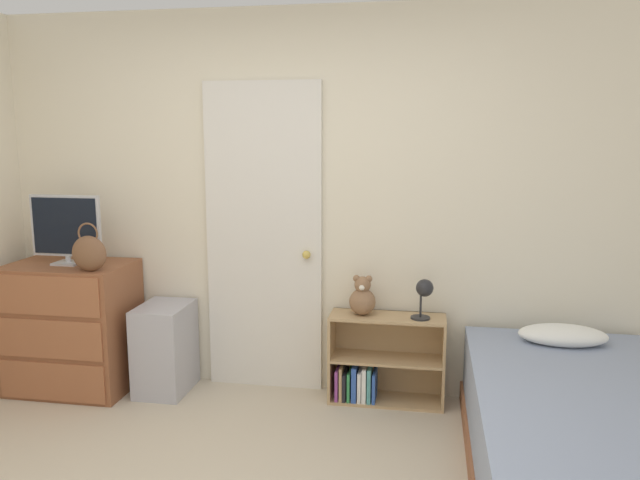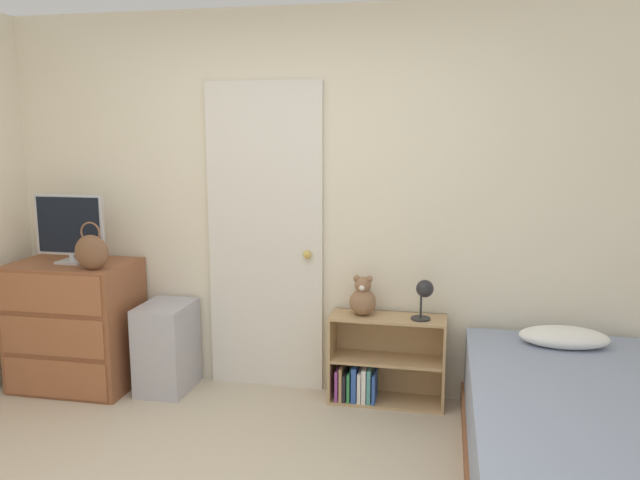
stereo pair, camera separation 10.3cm
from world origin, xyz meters
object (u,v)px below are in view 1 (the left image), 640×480
(tv, at_px, (66,228))
(teddy_bear, at_px, (362,298))
(storage_bin, at_px, (165,348))
(desk_lamp, at_px, (424,292))
(dresser, at_px, (72,327))
(handbag, at_px, (89,253))
(bed, at_px, (587,436))
(bookshelf, at_px, (378,365))

(tv, relative_size, teddy_bear, 1.89)
(storage_bin, distance_m, desk_lamp, 1.79)
(storage_bin, xyz_separation_m, teddy_bear, (1.34, 0.08, 0.39))
(dresser, bearing_deg, desk_lamp, 2.52)
(dresser, distance_m, tv, 0.68)
(tv, bearing_deg, storage_bin, 5.38)
(teddy_bear, bearing_deg, handbag, -169.27)
(bed, bearing_deg, bookshelf, 143.40)
(bookshelf, bearing_deg, storage_bin, -176.29)
(dresser, xyz_separation_m, handbag, (0.27, -0.18, 0.56))
(tv, height_order, teddy_bear, tv)
(bookshelf, bearing_deg, handbag, -169.62)
(desk_lamp, bearing_deg, dresser, -177.48)
(bed, bearing_deg, tv, 168.14)
(dresser, bearing_deg, handbag, -34.00)
(bookshelf, height_order, desk_lamp, desk_lamp)
(teddy_bear, distance_m, bed, 1.53)
(storage_bin, bearing_deg, bookshelf, 3.71)
(storage_bin, xyz_separation_m, desk_lamp, (1.73, 0.04, 0.46))
(bookshelf, xyz_separation_m, desk_lamp, (0.29, -0.05, 0.52))
(handbag, relative_size, bookshelf, 0.42)
(bookshelf, bearing_deg, tv, -175.78)
(dresser, xyz_separation_m, storage_bin, (0.64, 0.06, -0.14))
(dresser, xyz_separation_m, desk_lamp, (2.37, 0.10, 0.33))
(dresser, relative_size, bookshelf, 1.17)
(dresser, xyz_separation_m, bookshelf, (2.08, 0.15, -0.20))
(dresser, distance_m, teddy_bear, 2.00)
(handbag, relative_size, storage_bin, 0.52)
(handbag, distance_m, bookshelf, 2.00)
(handbag, distance_m, teddy_bear, 1.77)
(storage_bin, bearing_deg, handbag, -147.51)
(dresser, height_order, bed, dresser)
(desk_lamp, bearing_deg, tv, -177.46)
(handbag, height_order, desk_lamp, handbag)
(bookshelf, bearing_deg, teddy_bear, -175.44)
(bookshelf, xyz_separation_m, bed, (1.11, -0.82, 0.01))
(tv, distance_m, storage_bin, 1.04)
(bookshelf, distance_m, teddy_bear, 0.47)
(handbag, bearing_deg, bookshelf, 10.38)
(storage_bin, relative_size, teddy_bear, 2.30)
(desk_lamp, relative_size, bed, 0.14)
(tv, bearing_deg, handbag, -34.28)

